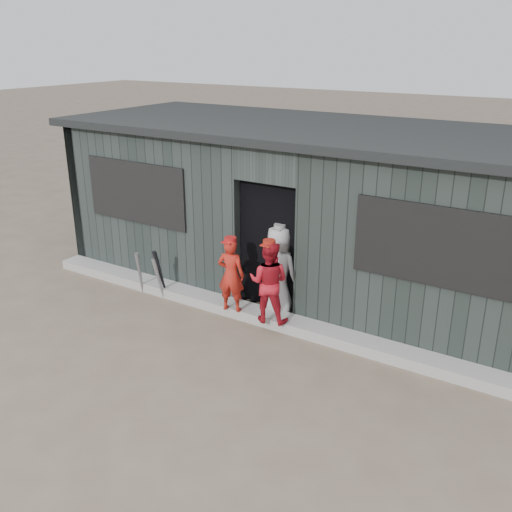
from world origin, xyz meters
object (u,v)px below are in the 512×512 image
Objects in this scene: player_red_right at (269,282)px; bat_mid at (159,279)px; player_grey_back at (279,271)px; dugout at (312,208)px; bat_right at (160,274)px; bat_left at (140,273)px; player_red_left at (231,275)px.

bat_mid is at bearing -13.03° from player_red_right.
dugout is (-0.20, 1.38, 0.59)m from player_grey_back.
bat_right is at bearing 93.63° from bat_mid.
dugout reaches higher than player_red_right.
bat_right is at bearing -132.02° from dugout.
bat_left is 0.09× the size of dugout.
dugout is at bearing -94.71° from player_red_right.
dugout is (2.07, 1.91, 0.93)m from bat_left.
bat_right is 0.10× the size of dugout.
bat_right is (-0.00, 0.05, 0.06)m from bat_mid.
player_grey_back is (2.27, 0.53, 0.33)m from bat_left.
bat_mid is 0.64× the size of player_red_left.
player_red_left is at bearing 1.86° from bat_mid.
player_red_left is at bearing -0.34° from bat_right.
player_grey_back is (1.87, 0.53, 0.35)m from bat_mid.
player_red_right is 0.84× the size of player_grey_back.
bat_right is 0.72× the size of player_red_right.
dugout is (0.32, 1.87, 0.59)m from player_red_left.
bat_left is at bearing 28.73° from player_grey_back.
bat_mid is at bearing 31.44° from player_grey_back.
player_red_left is at bearing -14.40° from player_red_right.
bat_left is 2.97m from dugout.
player_red_left reaches higher than bat_right.
bat_mid is 0.08m from bat_right.
dugout is at bearing 48.82° from bat_mid.
bat_left is 1.03× the size of bat_mid.
bat_mid is 1.97m from player_grey_back.
player_grey_back is at bearing -81.95° from dugout.
player_grey_back is (1.87, 0.48, 0.28)m from bat_right.
dugout is at bearing -112.89° from player_red_left.
bat_mid is at bearing -131.18° from dugout.
player_red_right is at bearing 0.98° from bat_left.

